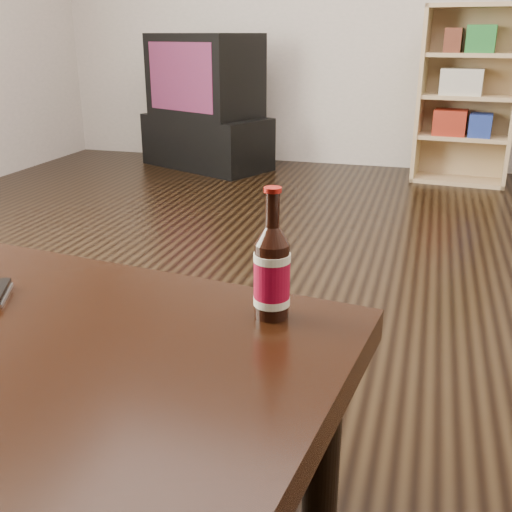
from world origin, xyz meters
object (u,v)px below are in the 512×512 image
(beer_bottle, at_px, (272,273))
(tv_stand, at_px, (207,142))
(tv, at_px, (205,75))
(bookshelf, at_px, (467,93))

(beer_bottle, bearing_deg, tv_stand, 112.67)
(tv_stand, relative_size, beer_bottle, 3.95)
(tv, relative_size, beer_bottle, 3.74)
(tv_stand, xyz_separation_m, tv, (-0.00, -0.00, 0.49))
(tv, height_order, bookshelf, bookshelf)
(tv_stand, bearing_deg, tv, -90.00)
(tv, height_order, beer_bottle, tv)
(tv_stand, height_order, beer_bottle, beer_bottle)
(bookshelf, height_order, beer_bottle, bookshelf)
(bookshelf, distance_m, beer_bottle, 3.39)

